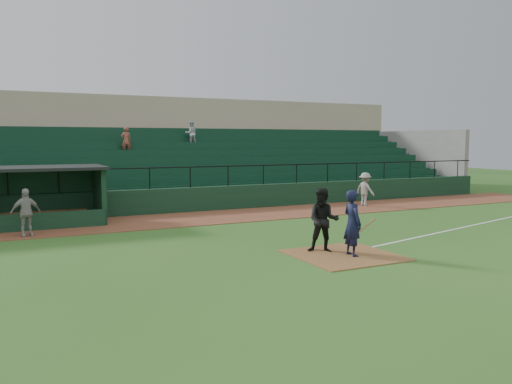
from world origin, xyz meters
name	(u,v)px	position (x,y,z in m)	size (l,w,h in m)	color
ground	(325,249)	(0.00, 0.00, 0.00)	(90.00, 90.00, 0.00)	#2D5A1D
warning_track	(227,216)	(0.00, 8.00, 0.01)	(40.00, 4.00, 0.03)	brown
home_plate_dirt	(344,255)	(0.00, -1.00, 0.01)	(3.00, 3.00, 0.03)	brown
foul_line	(472,225)	(8.00, 1.20, 0.01)	(18.00, 0.09, 0.01)	white
stadium_structure	(172,160)	(0.00, 16.46, 2.30)	(38.00, 13.08, 6.40)	black
batter_at_plate	(352,223)	(0.17, -1.17, 1.00)	(1.05, 0.75, 2.01)	black
umpire	(323,220)	(-0.30, -0.33, 1.00)	(0.97, 0.76, 2.01)	black
runner	(365,189)	(7.99, 8.13, 0.91)	(1.14, 0.66, 1.77)	#99948F
dugout_player_a	(26,212)	(-8.48, 6.56, 0.90)	(1.02, 0.42, 1.73)	#A29C98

